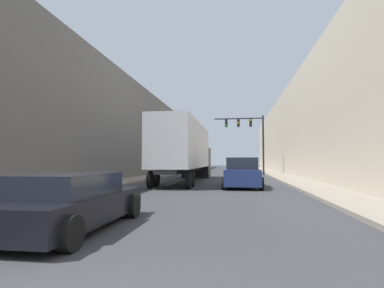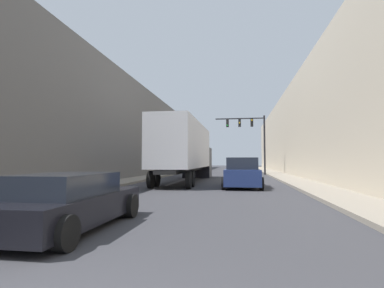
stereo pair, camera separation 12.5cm
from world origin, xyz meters
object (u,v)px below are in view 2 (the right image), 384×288
(sedan_car, at_px, (70,202))
(traffic_signal_gantry, at_px, (251,133))
(semi_truck, at_px, (187,150))
(suv_car, at_px, (242,173))

(sedan_car, relative_size, traffic_signal_gantry, 0.66)
(semi_truck, distance_m, sedan_car, 15.90)
(semi_truck, xyz_separation_m, traffic_signal_gantry, (5.34, 12.59, 2.39))
(semi_truck, relative_size, traffic_signal_gantry, 2.07)
(suv_car, distance_m, traffic_signal_gantry, 17.18)
(semi_truck, relative_size, sedan_car, 3.12)
(sedan_car, bearing_deg, traffic_signal_gantry, 79.41)
(traffic_signal_gantry, bearing_deg, semi_truck, -112.99)
(semi_truck, bearing_deg, suv_car, -45.15)
(sedan_car, xyz_separation_m, traffic_signal_gantry, (5.31, 28.39, 4.16))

